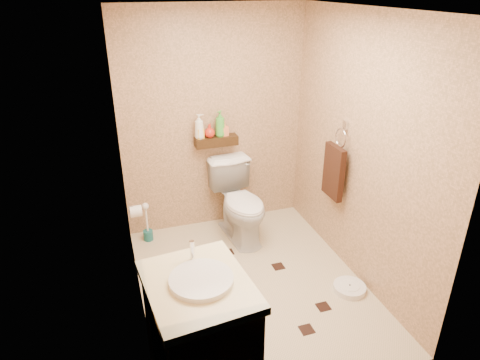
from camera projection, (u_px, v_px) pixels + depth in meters
name	position (u px, v px, depth m)	size (l,w,h in m)	color
ground	(252.00, 284.00, 4.00)	(2.50, 2.50, 0.00)	beige
wall_back	(214.00, 123.00, 4.57)	(2.00, 0.04, 2.40)	tan
wall_front	(329.00, 249.00, 2.42)	(2.00, 0.04, 2.40)	tan
wall_left	(128.00, 183.00, 3.21)	(0.04, 2.50, 2.40)	tan
wall_right	(360.00, 153.00, 3.78)	(0.04, 2.50, 2.40)	tan
ceiling	(256.00, 9.00, 2.98)	(2.00, 2.50, 0.02)	silver
wall_shelf	(216.00, 141.00, 4.58)	(0.46, 0.14, 0.10)	#39240F
floor_accents	(254.00, 285.00, 3.98)	(1.11, 1.36, 0.01)	black
toilet	(240.00, 203.00, 4.59)	(0.47, 0.82, 0.83)	white
vanity	(201.00, 337.00, 2.79)	(0.69, 0.80, 1.06)	brown
bathroom_scale	(350.00, 288.00, 3.91)	(0.35, 0.35, 0.06)	white
toilet_brush	(147.00, 227.00, 4.62)	(0.10, 0.10, 0.45)	#185E60
towel_ring	(334.00, 169.00, 4.07)	(0.12, 0.30, 0.76)	silver
toilet_paper	(136.00, 211.00, 4.04)	(0.12, 0.11, 0.12)	white
bottle_a	(199.00, 126.00, 4.45)	(0.10, 0.10, 0.26)	white
bottle_b	(200.00, 131.00, 4.47)	(0.07, 0.08, 0.17)	yellow
bottle_c	(210.00, 131.00, 4.50)	(0.11, 0.11, 0.14)	red
bottle_d	(220.00, 124.00, 4.51)	(0.11, 0.11, 0.28)	green
bottle_e	(225.00, 129.00, 4.55)	(0.07, 0.07, 0.15)	#F68652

